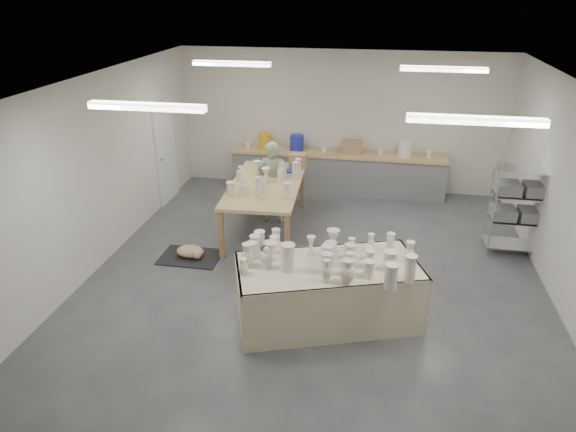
% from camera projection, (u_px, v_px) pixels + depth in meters
% --- Properties ---
extents(room, '(8.00, 8.02, 3.00)m').
position_uv_depth(room, '(311.00, 149.00, 7.36)').
color(room, '#424449').
rests_on(room, ground).
extents(back_counter, '(4.60, 0.60, 1.24)m').
position_uv_depth(back_counter, '(337.00, 171.00, 11.21)').
color(back_counter, tan).
rests_on(back_counter, ground).
extents(wire_shelf, '(0.88, 0.48, 1.80)m').
position_uv_depth(wire_shelf, '(519.00, 203.00, 8.47)').
color(wire_shelf, silver).
rests_on(wire_shelf, ground).
extents(drying_table, '(2.65, 1.91, 1.22)m').
position_uv_depth(drying_table, '(327.00, 290.00, 6.89)').
color(drying_table, olive).
rests_on(drying_table, ground).
extents(work_table, '(1.35, 2.53, 1.29)m').
position_uv_depth(work_table, '(269.00, 182.00, 9.33)').
color(work_table, tan).
rests_on(work_table, ground).
extents(rug, '(1.00, 0.70, 0.02)m').
position_uv_depth(rug, '(191.00, 257.00, 8.66)').
color(rug, black).
rests_on(rug, ground).
extents(cat, '(0.48, 0.36, 0.20)m').
position_uv_depth(cat, '(191.00, 252.00, 8.60)').
color(cat, white).
rests_on(cat, rug).
extents(potter, '(0.59, 0.39, 1.59)m').
position_uv_depth(potter, '(273.00, 182.00, 9.70)').
color(potter, gray).
rests_on(potter, ground).
extents(red_stool, '(0.41, 0.41, 0.30)m').
position_uv_depth(red_stool, '(276.00, 202.00, 10.16)').
color(red_stool, '#B02519').
rests_on(red_stool, ground).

